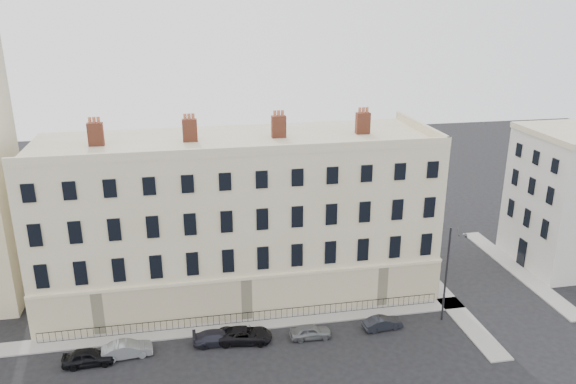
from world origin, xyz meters
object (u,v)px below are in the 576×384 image
at_px(car_b, 127,349).
at_px(streetlamp, 448,270).
at_px(car_d, 245,335).
at_px(car_c, 217,337).
at_px(car_a, 88,357).
at_px(car_e, 310,332).
at_px(car_f, 383,323).

bearing_deg(car_b, streetlamp, -95.26).
height_order(car_b, streetlamp, streetlamp).
bearing_deg(car_d, car_c, 94.97).
relative_size(car_a, car_b, 0.99).
relative_size(car_b, car_c, 0.98).
bearing_deg(streetlamp, car_c, -156.98).
height_order(car_e, car_f, car_e).
xyz_separation_m(car_e, car_f, (6.43, 0.15, -0.03)).
bearing_deg(car_c, car_f, -91.37).
xyz_separation_m(car_a, car_e, (17.79, 0.28, -0.07)).
bearing_deg(car_a, car_f, -90.12).
xyz_separation_m(car_f, streetlamp, (5.74, 0.29, 4.35)).
distance_m(car_a, car_f, 24.23).
height_order(car_c, streetlamp, streetlamp).
height_order(car_d, streetlamp, streetlamp).
bearing_deg(car_a, streetlamp, -89.76).
bearing_deg(streetlamp, car_d, -156.68).
bearing_deg(car_d, car_b, 99.70).
bearing_deg(car_c, car_a, 95.76).
height_order(car_c, car_e, car_e).
bearing_deg(streetlamp, car_e, -154.37).
height_order(car_a, car_f, car_a).
relative_size(car_b, car_d, 0.88).
bearing_deg(car_e, streetlamp, -86.71).
xyz_separation_m(car_b, car_f, (21.35, -0.07, -0.09)).
height_order(car_b, car_d, car_b).
bearing_deg(streetlamp, car_a, -155.05).
relative_size(car_b, car_e, 1.12).
xyz_separation_m(car_a, car_b, (2.87, 0.50, -0.02)).
xyz_separation_m(car_a, car_f, (24.22, 0.43, -0.10)).
height_order(car_a, car_e, car_a).
distance_m(car_b, car_c, 7.19).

